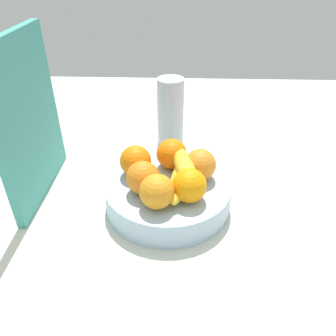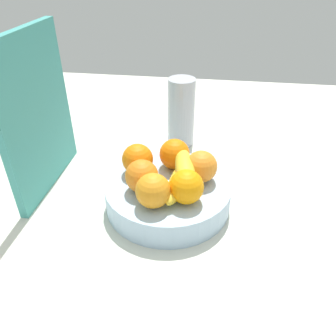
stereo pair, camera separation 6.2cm
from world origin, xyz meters
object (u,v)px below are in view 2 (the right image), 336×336
(orange_center, at_px, (153,191))
(orange_front_right, at_px, (142,175))
(orange_back_right, at_px, (201,167))
(cutting_board, at_px, (37,115))
(fruit_bowl, at_px, (168,194))
(orange_back_left, at_px, (186,187))
(orange_front_left, at_px, (138,159))
(thermos_tumbler, at_px, (181,113))
(orange_top_stack, at_px, (172,154))
(banana_bunch, at_px, (182,175))

(orange_center, bearing_deg, orange_front_right, 33.17)
(orange_back_right, xyz_separation_m, cutting_board, (0.03, 0.37, 0.09))
(fruit_bowl, distance_m, orange_back_left, 0.10)
(orange_front_left, bearing_deg, orange_front_right, -158.78)
(orange_front_left, bearing_deg, thermos_tumbler, -15.09)
(fruit_bowl, xyz_separation_m, orange_center, (-0.08, 0.02, 0.06))
(orange_top_stack, bearing_deg, fruit_bowl, 179.49)
(banana_bunch, bearing_deg, fruit_bowl, 76.69)
(orange_front_right, distance_m, orange_center, 0.06)
(orange_center, relative_size, orange_back_right, 1.00)
(orange_back_left, height_order, thermos_tumbler, thermos_tumbler)
(orange_front_right, relative_size, orange_top_stack, 1.00)
(fruit_bowl, bearing_deg, orange_back_left, -140.24)
(orange_front_left, height_order, orange_back_left, same)
(orange_front_left, bearing_deg, fruit_bowl, -113.75)
(orange_front_left, distance_m, orange_front_right, 0.06)
(fruit_bowl, relative_size, orange_back_left, 3.95)
(orange_back_left, height_order, banana_bunch, orange_back_left)
(orange_front_right, distance_m, banana_bunch, 0.08)
(orange_front_right, distance_m, thermos_tumbler, 0.32)
(orange_front_left, xyz_separation_m, orange_center, (-0.11, -0.05, 0.00))
(orange_front_left, height_order, orange_top_stack, same)
(fruit_bowl, distance_m, orange_center, 0.10)
(cutting_board, relative_size, thermos_tumbler, 1.84)
(orange_center, distance_m, thermos_tumbler, 0.36)
(orange_front_right, bearing_deg, orange_top_stack, -28.58)
(orange_center, distance_m, banana_bunch, 0.08)
(orange_back_right, bearing_deg, thermos_tumbler, 15.48)
(orange_top_stack, bearing_deg, cutting_board, 93.47)
(orange_back_left, distance_m, cutting_board, 0.37)
(orange_back_right, bearing_deg, banana_bunch, 129.22)
(orange_center, height_order, thermos_tumbler, thermos_tumbler)
(fruit_bowl, xyz_separation_m, orange_front_left, (0.03, 0.07, 0.06))
(fruit_bowl, xyz_separation_m, orange_front_right, (-0.03, 0.05, 0.06))
(orange_top_stack, distance_m, thermos_tumbler, 0.22)
(orange_front_right, xyz_separation_m, orange_top_stack, (0.09, -0.05, 0.00))
(orange_front_left, bearing_deg, orange_top_stack, -65.26)
(orange_front_left, bearing_deg, cutting_board, 85.99)
(orange_back_left, distance_m, orange_top_stack, 0.13)
(fruit_bowl, xyz_separation_m, orange_top_stack, (0.07, -0.00, 0.06))
(orange_center, xyz_separation_m, orange_top_stack, (0.14, -0.02, 0.00))
(orange_front_right, bearing_deg, orange_front_left, 21.22)
(orange_front_left, height_order, cutting_board, cutting_board)
(orange_front_right, distance_m, orange_top_stack, 0.11)
(orange_front_right, height_order, orange_back_left, same)
(orange_back_left, height_order, orange_top_stack, same)
(fruit_bowl, relative_size, orange_back_right, 3.95)
(orange_center, height_order, cutting_board, cutting_board)
(orange_center, relative_size, cutting_board, 0.19)
(fruit_bowl, height_order, orange_back_left, orange_back_left)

